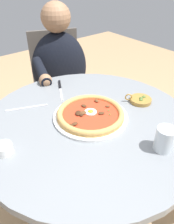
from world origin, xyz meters
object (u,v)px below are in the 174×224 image
dining_table (88,148)px  pizza_on_plate (90,114)px  fork_utensil (27,108)px  steak_knife (60,87)px  olive_pan (140,100)px  ramekin_capers (4,148)px  cafe_chair_diner (58,81)px  water_glass (164,141)px  diner_person (62,94)px

dining_table → pizza_on_plate: pizza_on_plate is taller
pizza_on_plate → fork_utensil: pizza_on_plate is taller
pizza_on_plate → steak_knife: size_ratio=1.75×
dining_table → olive_pan: size_ratio=8.18×
ramekin_capers → cafe_chair_diner: bearing=47.8°
water_glass → pizza_on_plate: bearing=104.7°
pizza_on_plate → olive_pan: olive_pan is taller
fork_utensil → cafe_chair_diner: bearing=47.5°
dining_table → cafe_chair_diner: 0.83m
pizza_on_plate → water_glass: 0.31m
water_glass → diner_person: size_ratio=0.08×
dining_table → steak_knife: (0.06, 0.31, 0.17)m
steak_knife → pizza_on_plate: bearing=-98.2°
pizza_on_plate → ramekin_capers: (-0.36, 0.03, 0.00)m
water_glass → diner_person: (0.16, 0.93, -0.30)m
dining_table → ramekin_capers: bearing=173.9°
pizza_on_plate → dining_table: bearing=-153.8°
water_glass → fork_utensil: (-0.26, 0.54, -0.04)m
steak_knife → diner_person: size_ratio=0.16×
steak_knife → cafe_chair_diner: cafe_chair_diner is taller
diner_person → cafe_chair_diner: size_ratio=1.25×
fork_utensil → dining_table: bearing=-56.5°
pizza_on_plate → water_glass: (0.08, -0.30, 0.02)m
dining_table → cafe_chair_diner: cafe_chair_diner is taller
water_glass → diner_person: bearing=80.1°
dining_table → cafe_chair_diner: size_ratio=1.02×
dining_table → cafe_chair_diner: bearing=67.5°
dining_table → diner_person: diner_person is taller
olive_pan → ramekin_capers: bearing=172.9°
dining_table → steak_knife: size_ratio=5.01×
dining_table → water_glass: 0.37m
pizza_on_plate → diner_person: 0.72m
steak_knife → ramekin_capers: size_ratio=2.95×
ramekin_capers → fork_utensil: size_ratio=0.35×
dining_table → olive_pan: bearing=-8.5°
ramekin_capers → steak_knife: bearing=34.0°
steak_knife → diner_person: (0.20, 0.32, -0.26)m
olive_pan → diner_person: 0.72m
pizza_on_plate → steak_knife: 0.31m
dining_table → water_glass: size_ratio=10.03×
pizza_on_plate → ramekin_capers: same height
ramekin_capers → fork_utensil: bearing=48.5°
steak_knife → water_glass: bearing=-86.6°
cafe_chair_diner → steak_knife: bearing=-119.3°
water_glass → steak_knife: 0.61m
pizza_on_plate → water_glass: bearing=-75.3°
dining_table → pizza_on_plate: size_ratio=2.86×
dining_table → diner_person: size_ratio=0.81×
diner_person → olive_pan: bearing=-88.2°
pizza_on_plate → ramekin_capers: bearing=175.6°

